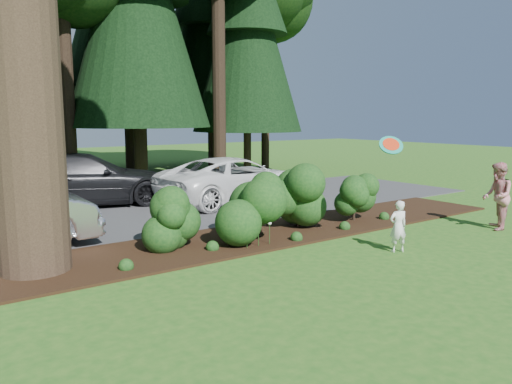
% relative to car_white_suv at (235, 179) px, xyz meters
% --- Properties ---
extents(ground, '(80.00, 80.00, 0.00)m').
position_rel_car_white_suv_xyz_m(ground, '(-2.50, -7.56, -0.77)').
color(ground, '#245B1A').
rests_on(ground, ground).
extents(mulch_bed, '(16.00, 2.50, 0.05)m').
position_rel_car_white_suv_xyz_m(mulch_bed, '(-2.50, -4.31, -0.74)').
color(mulch_bed, black).
rests_on(mulch_bed, ground).
extents(driveway, '(22.00, 6.00, 0.03)m').
position_rel_car_white_suv_xyz_m(driveway, '(-2.50, -0.06, -0.75)').
color(driveway, '#38383A').
rests_on(driveway, ground).
extents(shrub_row, '(6.53, 1.60, 1.61)m').
position_rel_car_white_suv_xyz_m(shrub_row, '(-1.73, -4.42, 0.04)').
color(shrub_row, '#113813').
rests_on(shrub_row, ground).
extents(lily_cluster, '(0.69, 0.09, 0.57)m').
position_rel_car_white_suv_xyz_m(lily_cluster, '(-2.80, -5.16, -0.27)').
color(lily_cluster, '#113813').
rests_on(lily_cluster, ground).
extents(car_white_suv, '(5.54, 2.98, 1.48)m').
position_rel_car_white_suv_xyz_m(car_white_suv, '(0.00, 0.00, 0.00)').
color(car_white_suv, white).
rests_on(car_white_suv, driveway).
extents(car_dark_suv, '(6.10, 3.62, 1.66)m').
position_rel_car_white_suv_xyz_m(car_dark_suv, '(-4.25, 2.24, 0.09)').
color(car_dark_suv, black).
rests_on(car_dark_suv, driveway).
extents(child, '(0.46, 0.38, 1.10)m').
position_rel_car_white_suv_xyz_m(child, '(-0.59, -7.11, -0.22)').
color(child, white).
rests_on(child, ground).
extents(adult, '(1.05, 1.02, 1.70)m').
position_rel_car_white_suv_xyz_m(adult, '(3.15, -7.18, 0.08)').
color(adult, '#BB1836').
rests_on(adult, ground).
extents(frisbee, '(0.58, 0.42, 0.51)m').
position_rel_car_white_suv_xyz_m(frisbee, '(-0.63, -6.87, 1.47)').
color(frisbee, teal).
rests_on(frisbee, ground).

